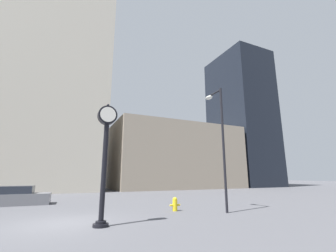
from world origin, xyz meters
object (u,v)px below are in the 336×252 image
at_px(car_grey, 16,197).
at_px(fire_hydrant_near, 175,204).
at_px(street_clock, 105,147).
at_px(street_lamp_right, 219,129).

xyz_separation_m(car_grey, fire_hydrant_near, (8.70, -6.96, -0.15)).
xyz_separation_m(street_clock, street_lamp_right, (6.71, 1.00, 1.55)).
bearing_deg(fire_hydrant_near, street_clock, -151.43).
distance_m(street_clock, street_lamp_right, 6.96).
bearing_deg(street_clock, fire_hydrant_near, 28.57).
xyz_separation_m(street_clock, car_grey, (-4.24, 9.39, -2.58)).
height_order(street_clock, car_grey, street_clock).
height_order(street_clock, street_lamp_right, street_lamp_right).
distance_m(street_clock, fire_hydrant_near, 5.76).
bearing_deg(street_clock, street_lamp_right, 8.49).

